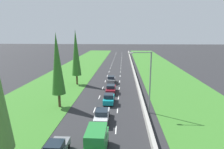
% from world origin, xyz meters
% --- Properties ---
extents(ground_plane, '(300.00, 300.00, 0.00)m').
position_xyz_m(ground_plane, '(0.00, 60.00, 0.00)').
color(ground_plane, '#28282B').
rests_on(ground_plane, ground).
extents(grass_verge_left, '(14.00, 140.00, 0.04)m').
position_xyz_m(grass_verge_left, '(-12.65, 60.00, 0.02)').
color(grass_verge_left, '#387528').
rests_on(grass_verge_left, ground).
extents(grass_verge_right, '(14.00, 140.00, 0.04)m').
position_xyz_m(grass_verge_right, '(14.35, 60.00, 0.02)').
color(grass_verge_right, '#387528').
rests_on(grass_verge_right, ground).
extents(median_barrier, '(0.44, 120.00, 0.85)m').
position_xyz_m(median_barrier, '(5.70, 60.00, 0.42)').
color(median_barrier, '#9E9B93').
rests_on(median_barrier, ground).
extents(lane_markings, '(3.64, 116.00, 0.01)m').
position_xyz_m(lane_markings, '(0.00, 60.00, 0.01)').
color(lane_markings, white).
rests_on(lane_markings, ground).
extents(green_van_centre_lane, '(1.96, 4.90, 2.82)m').
position_xyz_m(green_van_centre_lane, '(0.12, 15.94, 1.40)').
color(green_van_centre_lane, '#237A33').
rests_on(green_van_centre_lane, ground).
extents(silver_sedan_centre_lane, '(1.82, 4.50, 1.64)m').
position_xyz_m(silver_sedan_centre_lane, '(-0.20, 23.33, 0.81)').
color(silver_sedan_centre_lane, silver).
rests_on(silver_sedan_centre_lane, ground).
extents(teal_hatchback_centre_lane, '(1.74, 3.90, 1.72)m').
position_xyz_m(teal_hatchback_centre_lane, '(0.23, 29.91, 0.84)').
color(teal_hatchback_centre_lane, teal).
rests_on(teal_hatchback_centre_lane, ground).
extents(maroon_sedan_centre_lane, '(1.82, 4.50, 1.64)m').
position_xyz_m(maroon_sedan_centre_lane, '(0.19, 35.80, 0.81)').
color(maroon_sedan_centre_lane, maroon).
rests_on(maroon_sedan_centre_lane, ground).
extents(grey_hatchback_centre_lane, '(1.74, 3.90, 1.72)m').
position_xyz_m(grey_hatchback_centre_lane, '(-0.21, 43.35, 0.84)').
color(grey_hatchback_centre_lane, slate).
rests_on(grey_hatchback_centre_lane, ground).
extents(poplar_tree_second, '(2.09, 2.09, 11.66)m').
position_xyz_m(poplar_tree_second, '(-7.45, 27.93, 6.88)').
color(poplar_tree_second, '#4C3823').
rests_on(poplar_tree_second, ground).
extents(poplar_tree_third, '(2.11, 2.11, 12.31)m').
position_xyz_m(poplar_tree_third, '(-7.93, 41.64, 7.21)').
color(poplar_tree_third, '#4C3823').
rests_on(poplar_tree_third, ground).
extents(street_light_mast, '(3.20, 0.28, 9.00)m').
position_xyz_m(street_light_mast, '(6.05, 26.45, 5.23)').
color(street_light_mast, gray).
rests_on(street_light_mast, ground).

